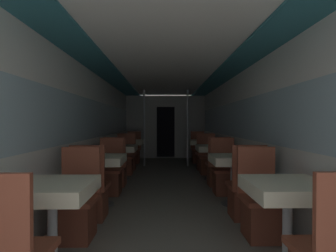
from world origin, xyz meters
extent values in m
cube|color=silver|center=(-1.44, 3.66, 1.12)|extent=(0.05, 10.13, 2.24)
cube|color=silver|center=(-1.43, 3.66, 1.34)|extent=(0.03, 9.32, 0.73)
cube|color=silver|center=(1.44, 3.66, 1.12)|extent=(0.05, 10.13, 2.24)
cube|color=silver|center=(1.43, 3.66, 1.34)|extent=(0.03, 9.32, 0.73)
cube|color=white|center=(0.00, 3.66, 2.29)|extent=(2.89, 10.13, 0.04)
cube|color=#2D707F|center=(-1.18, 3.66, 2.26)|extent=(0.52, 9.72, 0.03)
cube|color=#2D707F|center=(1.18, 3.66, 2.26)|extent=(0.52, 9.72, 0.03)
cube|color=#A8A8A3|center=(0.00, 7.89, 1.12)|extent=(2.83, 0.08, 2.24)
cube|color=black|center=(0.00, 7.84, 0.94)|extent=(0.64, 0.01, 1.79)
cylinder|color=#B7B7BC|center=(-1.02, 0.72, 0.38)|extent=(0.08, 0.08, 0.72)
cube|color=#B2B2B7|center=(-1.02, 0.72, 0.75)|extent=(0.64, 0.64, 0.02)
cube|color=beige|center=(-1.02, 0.72, 0.70)|extent=(0.68, 0.68, 0.12)
cube|color=brown|center=(-1.02, 1.30, 0.20)|extent=(0.37, 0.37, 0.40)
cube|color=brown|center=(-1.02, 1.30, 0.43)|extent=(0.44, 0.44, 0.05)
cube|color=brown|center=(-1.02, 1.50, 0.72)|extent=(0.44, 0.04, 0.54)
cylinder|color=#4C4C51|center=(-1.02, 2.52, 0.01)|extent=(0.37, 0.37, 0.01)
cylinder|color=#B7B7BC|center=(-1.02, 2.52, 0.38)|extent=(0.08, 0.08, 0.72)
cube|color=#B2B2B7|center=(-1.02, 2.52, 0.75)|extent=(0.64, 0.64, 0.02)
cube|color=beige|center=(-1.02, 2.52, 0.70)|extent=(0.68, 0.68, 0.12)
cube|color=brown|center=(-1.02, 1.93, 0.20)|extent=(0.37, 0.37, 0.40)
cube|color=brown|center=(-1.02, 1.93, 0.43)|extent=(0.44, 0.44, 0.05)
cube|color=brown|center=(-1.02, 1.73, 0.72)|extent=(0.44, 0.04, 0.54)
cube|color=brown|center=(-1.02, 3.10, 0.20)|extent=(0.37, 0.37, 0.40)
cube|color=brown|center=(-1.02, 3.10, 0.43)|extent=(0.44, 0.44, 0.05)
cube|color=brown|center=(-1.02, 3.30, 0.72)|extent=(0.44, 0.04, 0.54)
cylinder|color=#4C4C51|center=(-1.02, 4.32, 0.01)|extent=(0.37, 0.37, 0.01)
cylinder|color=#B7B7BC|center=(-1.02, 4.32, 0.38)|extent=(0.08, 0.08, 0.72)
cube|color=#B2B2B7|center=(-1.02, 4.32, 0.75)|extent=(0.64, 0.64, 0.02)
cube|color=beige|center=(-1.02, 4.32, 0.70)|extent=(0.68, 0.68, 0.12)
cube|color=brown|center=(-1.02, 3.73, 0.20)|extent=(0.37, 0.37, 0.40)
cube|color=brown|center=(-1.02, 3.73, 0.43)|extent=(0.44, 0.44, 0.05)
cube|color=brown|center=(-1.02, 3.54, 0.72)|extent=(0.44, 0.04, 0.54)
cube|color=brown|center=(-1.02, 4.91, 0.20)|extent=(0.37, 0.37, 0.40)
cube|color=brown|center=(-1.02, 4.91, 0.43)|extent=(0.44, 0.44, 0.05)
cube|color=brown|center=(-1.02, 5.10, 0.72)|extent=(0.44, 0.04, 0.54)
cylinder|color=#4C4C51|center=(-1.02, 6.12, 0.01)|extent=(0.37, 0.37, 0.01)
cylinder|color=#B7B7BC|center=(-1.02, 6.12, 0.38)|extent=(0.08, 0.08, 0.72)
cube|color=#B2B2B7|center=(-1.02, 6.12, 0.75)|extent=(0.64, 0.64, 0.02)
cube|color=beige|center=(-1.02, 6.12, 0.70)|extent=(0.68, 0.68, 0.12)
cube|color=brown|center=(-1.02, 5.54, 0.20)|extent=(0.37, 0.37, 0.40)
cube|color=brown|center=(-1.02, 5.54, 0.43)|extent=(0.44, 0.44, 0.05)
cube|color=brown|center=(-1.02, 5.34, 0.72)|extent=(0.44, 0.04, 0.54)
cube|color=brown|center=(-1.02, 6.71, 0.20)|extent=(0.37, 0.37, 0.40)
cube|color=brown|center=(-1.02, 6.71, 0.43)|extent=(0.44, 0.44, 0.05)
cube|color=brown|center=(-1.02, 6.91, 0.72)|extent=(0.44, 0.04, 0.54)
cylinder|color=silver|center=(-0.64, 6.12, 1.12)|extent=(0.05, 0.05, 2.24)
cylinder|color=#B7B7BC|center=(1.02, 0.72, 0.38)|extent=(0.08, 0.08, 0.72)
cube|color=#B2B2B7|center=(1.02, 0.72, 0.75)|extent=(0.64, 0.64, 0.02)
cube|color=beige|center=(1.02, 0.72, 0.70)|extent=(0.68, 0.68, 0.12)
cube|color=brown|center=(1.02, 1.30, 0.20)|extent=(0.37, 0.37, 0.40)
cube|color=brown|center=(1.02, 1.30, 0.43)|extent=(0.44, 0.44, 0.05)
cube|color=brown|center=(1.02, 1.50, 0.72)|extent=(0.44, 0.04, 0.54)
cylinder|color=#4C4C51|center=(1.02, 2.52, 0.01)|extent=(0.37, 0.37, 0.01)
cylinder|color=#B7B7BC|center=(1.02, 2.52, 0.38)|extent=(0.08, 0.08, 0.72)
cube|color=#B2B2B7|center=(1.02, 2.52, 0.75)|extent=(0.64, 0.64, 0.02)
cube|color=beige|center=(1.02, 2.52, 0.70)|extent=(0.68, 0.68, 0.12)
cube|color=brown|center=(1.02, 1.93, 0.20)|extent=(0.37, 0.37, 0.40)
cube|color=brown|center=(1.02, 1.93, 0.43)|extent=(0.44, 0.44, 0.05)
cube|color=brown|center=(1.02, 1.73, 0.72)|extent=(0.44, 0.04, 0.54)
cube|color=brown|center=(1.02, 3.10, 0.20)|extent=(0.37, 0.37, 0.40)
cube|color=brown|center=(1.02, 3.10, 0.43)|extent=(0.44, 0.44, 0.05)
cube|color=brown|center=(1.02, 3.30, 0.72)|extent=(0.44, 0.04, 0.54)
cylinder|color=#4C4C51|center=(1.02, 4.32, 0.01)|extent=(0.37, 0.37, 0.01)
cylinder|color=#B7B7BC|center=(1.02, 4.32, 0.38)|extent=(0.08, 0.08, 0.72)
cube|color=#B2B2B7|center=(1.02, 4.32, 0.75)|extent=(0.64, 0.64, 0.02)
cube|color=beige|center=(1.02, 4.32, 0.70)|extent=(0.68, 0.68, 0.12)
cube|color=brown|center=(1.02, 3.73, 0.20)|extent=(0.37, 0.37, 0.40)
cube|color=brown|center=(1.02, 3.73, 0.43)|extent=(0.44, 0.44, 0.05)
cube|color=brown|center=(1.02, 3.54, 0.72)|extent=(0.44, 0.04, 0.54)
cube|color=brown|center=(1.02, 4.91, 0.20)|extent=(0.37, 0.37, 0.40)
cube|color=brown|center=(1.02, 4.91, 0.43)|extent=(0.44, 0.44, 0.05)
cube|color=brown|center=(1.02, 5.10, 0.72)|extent=(0.44, 0.04, 0.54)
cylinder|color=#4C4C51|center=(1.02, 6.12, 0.01)|extent=(0.37, 0.37, 0.01)
cylinder|color=#B7B7BC|center=(1.02, 6.12, 0.38)|extent=(0.08, 0.08, 0.72)
cube|color=#B2B2B7|center=(1.02, 6.12, 0.75)|extent=(0.64, 0.64, 0.02)
cube|color=beige|center=(1.02, 6.12, 0.70)|extent=(0.68, 0.68, 0.12)
cube|color=brown|center=(1.02, 5.54, 0.20)|extent=(0.37, 0.37, 0.40)
cube|color=brown|center=(1.02, 5.54, 0.43)|extent=(0.44, 0.44, 0.05)
cube|color=brown|center=(1.02, 5.34, 0.72)|extent=(0.44, 0.04, 0.54)
cube|color=brown|center=(1.02, 6.71, 0.20)|extent=(0.37, 0.37, 0.40)
cube|color=brown|center=(1.02, 6.71, 0.43)|extent=(0.44, 0.44, 0.05)
cube|color=brown|center=(1.02, 6.91, 0.72)|extent=(0.44, 0.04, 0.54)
cylinder|color=silver|center=(0.64, 6.12, 1.12)|extent=(0.05, 0.05, 2.24)
camera|label=1|loc=(-0.06, -1.55, 1.28)|focal=28.00mm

